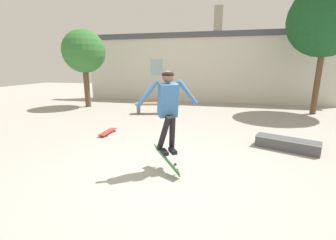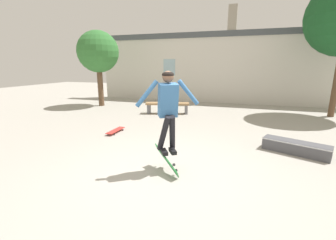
{
  "view_description": "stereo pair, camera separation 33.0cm",
  "coord_description": "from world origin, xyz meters",
  "px_view_note": "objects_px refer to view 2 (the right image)",
  "views": [
    {
      "loc": [
        0.94,
        -3.83,
        2.03
      ],
      "look_at": [
        0.01,
        0.16,
        1.04
      ],
      "focal_mm": 24.0,
      "sensor_mm": 36.0,
      "label": 1
    },
    {
      "loc": [
        1.26,
        -3.74,
        2.03
      ],
      "look_at": [
        0.01,
        0.16,
        1.04
      ],
      "focal_mm": 24.0,
      "sensor_mm": 36.0,
      "label": 2
    }
  ],
  "objects_px": {
    "skate_ledge": "(296,147)",
    "park_bench": "(167,106)",
    "skater": "(168,105)",
    "skateboard_resting": "(116,130)",
    "skateboard_flipping": "(166,160)",
    "tree_left": "(98,52)"
  },
  "relations": [
    {
      "from": "park_bench",
      "to": "skateboard_flipping",
      "type": "relative_size",
      "value": 3.06
    },
    {
      "from": "skateboard_resting",
      "to": "skateboard_flipping",
      "type": "bearing_deg",
      "value": 49.63
    },
    {
      "from": "skateboard_resting",
      "to": "skater",
      "type": "bearing_deg",
      "value": 50.71
    },
    {
      "from": "skater",
      "to": "skateboard_resting",
      "type": "bearing_deg",
      "value": -162.37
    },
    {
      "from": "tree_left",
      "to": "park_bench",
      "type": "distance_m",
      "value": 4.6
    },
    {
      "from": "park_bench",
      "to": "skate_ledge",
      "type": "bearing_deg",
      "value": -53.29
    },
    {
      "from": "park_bench",
      "to": "skater",
      "type": "xyz_separation_m",
      "value": [
        1.69,
        -5.2,
        0.97
      ]
    },
    {
      "from": "tree_left",
      "to": "park_bench",
      "type": "bearing_deg",
      "value": -12.38
    },
    {
      "from": "skate_ledge",
      "to": "tree_left",
      "type": "bearing_deg",
      "value": 174.4
    },
    {
      "from": "skater",
      "to": "skateboard_resting",
      "type": "relative_size",
      "value": 1.91
    },
    {
      "from": "tree_left",
      "to": "skate_ledge",
      "type": "distance_m",
      "value": 9.56
    },
    {
      "from": "park_bench",
      "to": "skateboard_flipping",
      "type": "distance_m",
      "value": 5.53
    },
    {
      "from": "park_bench",
      "to": "skater",
      "type": "bearing_deg",
      "value": -86.82
    },
    {
      "from": "skateboard_flipping",
      "to": "skater",
      "type": "bearing_deg",
      "value": 118.56
    },
    {
      "from": "skate_ledge",
      "to": "skateboard_flipping",
      "type": "distance_m",
      "value": 3.21
    },
    {
      "from": "skater",
      "to": "skateboard_resting",
      "type": "xyz_separation_m",
      "value": [
        -2.35,
        1.98,
        -1.25
      ]
    },
    {
      "from": "park_bench",
      "to": "skate_ledge",
      "type": "distance_m",
      "value": 5.49
    },
    {
      "from": "skate_ledge",
      "to": "skateboard_flipping",
      "type": "height_order",
      "value": "skateboard_flipping"
    },
    {
      "from": "tree_left",
      "to": "park_bench",
      "type": "height_order",
      "value": "tree_left"
    },
    {
      "from": "skate_ledge",
      "to": "park_bench",
      "type": "bearing_deg",
      "value": 163.48
    },
    {
      "from": "skater",
      "to": "skate_ledge",
      "type": "bearing_deg",
      "value": 92.32
    },
    {
      "from": "skater",
      "to": "skateboard_flipping",
      "type": "xyz_separation_m",
      "value": [
        -0.01,
        -0.07,
        -1.06
      ]
    }
  ]
}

